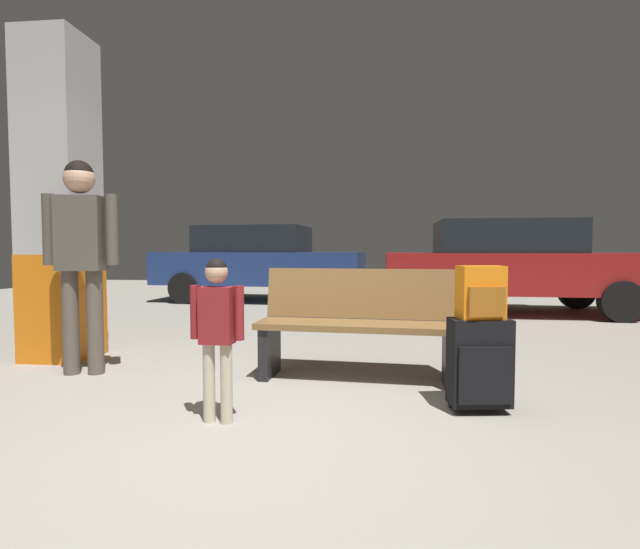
{
  "coord_description": "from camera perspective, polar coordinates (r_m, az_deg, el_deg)",
  "views": [
    {
      "loc": [
        0.68,
        -2.47,
        1.05
      ],
      "look_at": [
        0.27,
        1.3,
        0.85
      ],
      "focal_mm": 26.97,
      "sensor_mm": 36.0,
      "label": 1
    }
  ],
  "objects": [
    {
      "name": "parked_car_near",
      "position": [
        8.43,
        21.62,
        1.15
      ],
      "size": [
        4.13,
        1.87,
        1.51
      ],
      "color": "maroon",
      "rests_on": "ground_plane"
    },
    {
      "name": "structural_pillar",
      "position": [
        5.24,
        -28.49,
        7.73
      ],
      "size": [
        0.57,
        0.57,
        3.05
      ],
      "color": "orange",
      "rests_on": "ground_plane"
    },
    {
      "name": "parked_car_far",
      "position": [
        9.86,
        -7.17,
        1.58
      ],
      "size": [
        4.21,
        2.02,
        1.51
      ],
      "color": "navy",
      "rests_on": "ground_plane"
    },
    {
      "name": "backpack_bright",
      "position": [
        3.23,
        18.58,
        -2.1
      ],
      "size": [
        0.31,
        0.24,
        0.34
      ],
      "color": "orange",
      "rests_on": "suitcase"
    },
    {
      "name": "bench",
      "position": [
        3.94,
        4.46,
        -5.87
      ],
      "size": [
        1.64,
        0.65,
        0.89
      ],
      "color": "brown",
      "rests_on": "ground_plane"
    },
    {
      "name": "adult",
      "position": [
        4.47,
        -26.51,
        3.35
      ],
      "size": [
        0.6,
        0.27,
        1.78
      ],
      "color": "brown",
      "rests_on": "ground_plane"
    },
    {
      "name": "ground_plane",
      "position": [
        6.6,
        0.25,
        -6.57
      ],
      "size": [
        18.0,
        18.0,
        0.1
      ],
      "primitive_type": "cube",
      "color": "gray"
    },
    {
      "name": "child",
      "position": [
        2.96,
        -12.13,
        -5.54
      ],
      "size": [
        0.34,
        0.21,
        1.0
      ],
      "color": "beige",
      "rests_on": "ground_plane"
    },
    {
      "name": "suitcase",
      "position": [
        3.3,
        18.43,
        -9.9
      ],
      "size": [
        0.4,
        0.27,
        0.6
      ],
      "color": "black",
      "rests_on": "ground_plane"
    }
  ]
}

